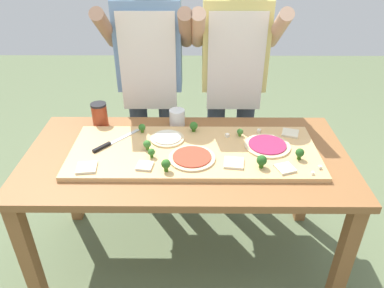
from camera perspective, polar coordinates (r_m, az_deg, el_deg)
ground_plane at (r=2.46m, az=-0.71°, el=-16.84°), size 8.00×8.00×0.00m
prep_table at (r=2.00m, az=-0.84°, el=-3.88°), size 1.70×0.83×0.78m
cutting_board at (r=1.94m, az=0.30°, el=-1.25°), size 1.29×0.50×0.03m
chefs_knife at (r=2.03m, az=-12.48°, el=0.11°), size 0.22×0.26×0.02m
pizza_whole_beet_magenta at (r=2.00m, az=11.55°, el=-0.21°), size 0.24×0.24×0.02m
pizza_whole_white_garlic at (r=2.03m, az=-3.84°, el=0.92°), size 0.19×0.19×0.02m
pizza_whole_tomato_red at (r=1.86m, az=-0.00°, el=-2.10°), size 0.24×0.24×0.02m
pizza_slice_near_right at (r=1.83m, az=6.47°, el=-2.91°), size 0.11×0.11×0.01m
pizza_slice_near_left at (r=2.14m, az=14.93°, el=1.63°), size 0.11×0.11×0.01m
pizza_slice_center at (r=1.84m, az=14.19°, el=-3.67°), size 0.11×0.11×0.01m
pizza_slice_far_right at (r=1.82m, az=-7.30°, el=-3.37°), size 0.09×0.09×0.01m
pizza_slice_far_left at (r=1.86m, az=-15.95°, el=-3.52°), size 0.10×0.10×0.01m
broccoli_floret_front_right at (r=1.93m, az=-6.94°, el=-0.04°), size 0.04×0.04×0.05m
broccoli_floret_front_mid at (r=1.87m, az=-6.28°, el=-1.30°), size 0.04×0.04×0.05m
broccoli_floret_back_right at (r=1.81m, az=10.72°, el=-2.54°), size 0.05×0.05×0.07m
broccoli_floret_back_left at (r=2.06m, az=7.43°, el=1.86°), size 0.03×0.03×0.04m
broccoli_floret_center_left at (r=2.10m, az=-7.73°, el=2.52°), size 0.04×0.04×0.05m
broccoli_floret_center_right at (r=1.76m, az=-4.05°, el=-3.15°), size 0.05×0.05×0.06m
broccoli_floret_front_left at (r=1.92m, az=16.30°, el=-1.36°), size 0.04×0.04×0.06m
broccoli_floret_back_mid at (r=2.09m, az=0.27°, el=2.79°), size 0.05×0.05×0.06m
cheese_crumble_a at (r=2.05m, az=5.45°, el=1.35°), size 0.03×0.03×0.02m
cheese_crumble_b at (r=2.12m, az=10.30°, el=1.98°), size 0.03×0.03×0.02m
cheese_crumble_c at (r=1.84m, az=18.13°, el=-4.28°), size 0.02×0.02×0.01m
cheese_crumble_d at (r=1.89m, az=19.13°, el=-3.41°), size 0.02×0.02×0.02m
flour_cup at (r=2.21m, az=-2.32°, el=3.97°), size 0.09×0.09×0.10m
sauce_jar at (r=2.25m, az=-14.07°, el=4.39°), size 0.09×0.09×0.14m
cook_left at (r=2.41m, az=-6.45°, el=10.94°), size 0.54×0.39×1.67m
cook_right at (r=2.41m, az=6.43°, el=10.91°), size 0.54×0.39×1.67m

